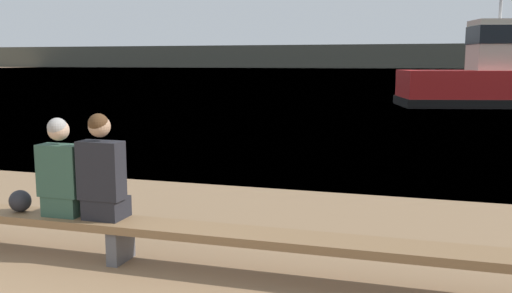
% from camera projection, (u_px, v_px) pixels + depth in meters
% --- Properties ---
extents(water_surface, '(240.00, 240.00, 0.00)m').
position_uv_depth(water_surface, '(414.00, 70.00, 122.98)').
color(water_surface, '#5684A3').
rests_on(water_surface, ground).
extents(far_shoreline, '(600.00, 12.00, 6.56)m').
position_uv_depth(far_shoreline, '(418.00, 56.00, 158.80)').
color(far_shoreline, '#4C4C42').
rests_on(far_shoreline, ground).
extents(bench_main, '(8.77, 0.44, 0.43)m').
position_uv_depth(bench_main, '(120.00, 227.00, 5.79)').
color(bench_main, brown).
rests_on(bench_main, ground).
extents(person_left, '(0.45, 0.36, 1.03)m').
position_uv_depth(person_left, '(62.00, 173.00, 5.89)').
color(person_left, '#2D4C3D').
rests_on(person_left, bench_main).
extents(person_right, '(0.45, 0.36, 1.09)m').
position_uv_depth(person_right, '(102.00, 172.00, 5.75)').
color(person_right, black).
rests_on(person_right, bench_main).
extents(shopping_bag, '(0.24, 0.22, 0.23)m').
position_uv_depth(shopping_bag, '(20.00, 201.00, 6.10)').
color(shopping_bag, '#232328').
rests_on(shopping_bag, bench_main).
extents(tugboat_red, '(8.83, 5.24, 6.41)m').
position_uv_depth(tugboat_red, '(496.00, 79.00, 25.63)').
color(tugboat_red, '#A81919').
rests_on(tugboat_red, water_surface).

